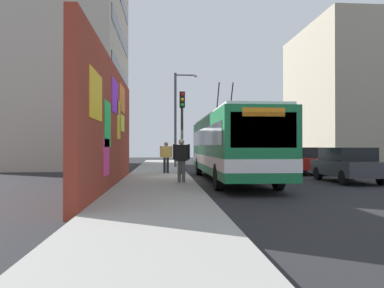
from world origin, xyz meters
name	(u,v)px	position (x,y,z in m)	size (l,w,h in m)	color
ground_plane	(190,179)	(0.00, 0.00, 0.00)	(80.00, 80.00, 0.00)	#232326
sidewalk_slab	(158,177)	(0.00, 1.60, 0.07)	(48.00, 3.20, 0.15)	#9E9B93
graffiti_wall	(111,127)	(-4.59, 3.35, 2.38)	(12.83, 0.32, 4.74)	maroon
building_far_left	(67,57)	(12.58, 9.20, 8.96)	(13.73, 8.79, 17.92)	#B2A899
building_far_right	(348,96)	(17.58, -17.00, 6.66)	(13.55, 8.96, 13.32)	#9E937F
city_bus	(230,145)	(-1.47, -1.80, 1.72)	(12.18, 2.53, 4.86)	#19723F
parked_car_dark_gray	(347,164)	(-2.49, -7.00, 0.83)	(4.06, 1.88, 1.58)	#38383D
parked_car_red	(301,160)	(3.45, -7.00, 0.84)	(4.85, 1.90, 1.58)	#B21E19
parked_car_white	(273,157)	(9.43, -7.00, 0.83)	(4.32, 1.81, 1.58)	white
parked_car_silver	(253,155)	(15.79, -7.00, 0.84)	(4.60, 1.85, 1.58)	#B7B7BC
pedestrian_midblock	(166,155)	(2.12, 1.18, 1.17)	(0.23, 0.69, 1.73)	#1E1E2D
pedestrian_at_curb	(181,156)	(-3.53, 0.60, 1.22)	(0.24, 0.71, 1.79)	#595960
traffic_light	(182,119)	(0.92, 0.35, 3.10)	(0.49, 0.28, 4.39)	#2D382D
street_lamp	(178,113)	(8.87, 0.27, 4.09)	(0.44, 1.72, 6.90)	#4C4C51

